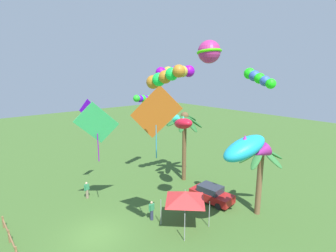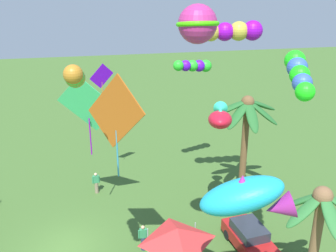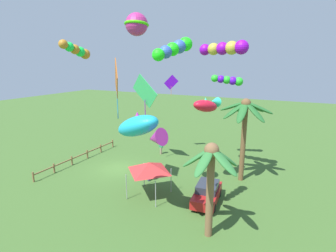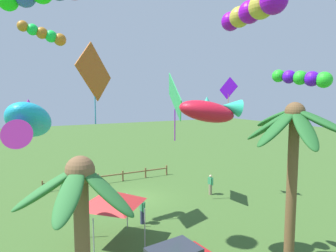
# 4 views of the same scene
# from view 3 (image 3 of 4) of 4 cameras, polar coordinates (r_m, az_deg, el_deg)

# --- Properties ---
(ground_plane) EXTENTS (120.00, 120.00, 0.00)m
(ground_plane) POSITION_cam_3_polar(r_m,az_deg,el_deg) (27.38, -10.89, -9.09)
(ground_plane) COLOR #3D6028
(palm_tree_0) EXTENTS (3.52, 3.68, 6.02)m
(palm_tree_0) POSITION_cam_3_polar(r_m,az_deg,el_deg) (15.67, 9.29, -9.24)
(palm_tree_0) COLOR brown
(palm_tree_0) RESTS_ON ground
(palm_tree_1) EXTENTS (4.11, 4.65, 7.50)m
(palm_tree_1) POSITION_cam_3_polar(r_m,az_deg,el_deg) (23.64, 16.45, 1.83)
(palm_tree_1) COLOR brown
(palm_tree_1) RESTS_ON ground
(rail_fence) EXTENTS (11.43, 0.12, 0.95)m
(rail_fence) POSITION_cam_3_polar(r_m,az_deg,el_deg) (30.11, -18.66, -6.26)
(rail_fence) COLOR brown
(rail_fence) RESTS_ON ground
(parked_car_0) EXTENTS (4.06, 2.12, 1.51)m
(parked_car_0) POSITION_cam_3_polar(r_m,az_deg,el_deg) (20.91, 8.50, -14.19)
(parked_car_0) COLOR #A51919
(parked_car_0) RESTS_ON ground
(spectator_0) EXTENTS (0.26, 0.55, 1.59)m
(spectator_0) POSITION_cam_3_polar(r_m,az_deg,el_deg) (24.05, -4.20, -10.05)
(spectator_0) COLOR #2D3351
(spectator_0) RESTS_ON ground
(spectator_1) EXTENTS (0.28, 0.55, 1.59)m
(spectator_1) POSITION_cam_3_polar(r_m,az_deg,el_deg) (30.70, -1.54, -4.69)
(spectator_1) COLOR gray
(spectator_1) RESTS_ON ground
(festival_tent) EXTENTS (2.86, 2.86, 2.85)m
(festival_tent) POSITION_cam_3_polar(r_m,az_deg,el_deg) (20.91, -4.15, -8.88)
(festival_tent) COLOR #9E9EA3
(festival_tent) RESTS_ON ground
(kite_diamond_0) EXTENTS (0.99, 3.43, 4.90)m
(kite_diamond_0) POSITION_cam_3_polar(r_m,az_deg,el_deg) (26.61, -5.08, 7.41)
(kite_diamond_0) COLOR #37BC66
(kite_fish_1) EXTENTS (2.42, 4.05, 2.21)m
(kite_fish_1) POSITION_cam_3_polar(r_m,az_deg,el_deg) (15.59, -6.10, -0.29)
(kite_fish_1) COLOR #1CA8CC
(kite_diamond_2) EXTENTS (2.63, 2.22, 4.72)m
(kite_diamond_2) POSITION_cam_3_polar(r_m,az_deg,el_deg) (20.87, -11.16, 9.55)
(kite_diamond_2) COLOR #BA5818
(kite_diamond_3) EXTENTS (0.44, 1.62, 2.33)m
(kite_diamond_3) POSITION_cam_3_polar(r_m,az_deg,el_deg) (29.60, 0.70, 9.44)
(kite_diamond_3) COLOR #550BB4
(kite_fish_4) EXTENTS (3.26, 2.19, 1.43)m
(kite_fish_4) POSITION_cam_3_polar(r_m,az_deg,el_deg) (21.69, 8.44, 4.52)
(kite_fish_4) COLOR red
(kite_tube_5) EXTENTS (2.62, 0.73, 1.23)m
(kite_tube_5) POSITION_cam_3_polar(r_m,az_deg,el_deg) (19.93, -19.38, 15.35)
(kite_tube_5) COLOR #B97621
(kite_tube_6) EXTENTS (1.74, 3.01, 1.11)m
(kite_tube_6) POSITION_cam_3_polar(r_m,az_deg,el_deg) (27.39, 12.98, 9.69)
(kite_tube_6) COLOR green
(kite_tube_7) EXTENTS (2.72, 1.39, 1.35)m
(kite_tube_7) POSITION_cam_3_polar(r_m,az_deg,el_deg) (14.81, 1.38, 16.50)
(kite_tube_7) COLOR #1DF019
(kite_ball_8) EXTENTS (1.61, 1.60, 1.43)m
(kite_ball_8) POSITION_cam_3_polar(r_m,az_deg,el_deg) (17.92, -6.85, 21.12)
(kite_ball_8) COLOR #B92B7A
(kite_tube_9) EXTENTS (1.45, 4.20, 1.15)m
(kite_tube_9) POSITION_cam_3_polar(r_m,az_deg,el_deg) (22.81, 12.28, 16.19)
(kite_tube_9) COLOR purple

